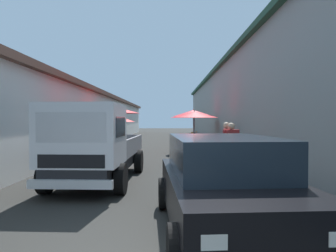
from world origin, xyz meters
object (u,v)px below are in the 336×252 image
object	(u,v)px
fruit_stall_near_left	(194,116)
hatchback_car	(225,184)
fruit_stall_mid_lane	(108,121)
parked_scooter	(102,147)
vendor_by_crates	(231,144)
plastic_stool	(179,161)
fruit_stall_near_right	(109,118)
fruit_stall_far_right	(194,121)
delivery_truck	(91,147)
vendor_in_shade	(226,143)

from	to	relation	value
fruit_stall_near_left	hatchback_car	bearing A→B (deg)	177.12
fruit_stall_mid_lane	parked_scooter	size ratio (longest dim) A/B	1.61
hatchback_car	vendor_by_crates	world-z (taller)	vendor_by_crates
fruit_stall_mid_lane	plastic_stool	size ratio (longest dim) A/B	6.24
fruit_stall_near_right	vendor_by_crates	xyz separation A→B (m)	(-1.68, -4.19, -0.85)
vendor_by_crates	parked_scooter	bearing A→B (deg)	49.38
hatchback_car	parked_scooter	bearing A→B (deg)	22.16
fruit_stall_near_left	fruit_stall_far_right	size ratio (longest dim) A/B	1.14
fruit_stall_near_right	parked_scooter	xyz separation A→B (m)	(2.61, 0.82, -1.33)
delivery_truck	vendor_by_crates	distance (m)	4.46
vendor_by_crates	fruit_stall_near_right	bearing A→B (deg)	68.17
delivery_truck	vendor_by_crates	world-z (taller)	delivery_truck
fruit_stall_near_left	vendor_in_shade	size ratio (longest dim) A/B	1.74
vendor_in_shade	fruit_stall_far_right	bearing A→B (deg)	6.37
fruit_stall_far_right	plastic_stool	bearing A→B (deg)	170.63
fruit_stall_mid_lane	vendor_by_crates	bearing A→B (deg)	-140.52
fruit_stall_far_right	vendor_by_crates	world-z (taller)	fruit_stall_far_right
fruit_stall_near_right	delivery_truck	xyz separation A→B (m)	(-3.81, -0.26, -0.74)
fruit_stall_near_right	delivery_truck	distance (m)	3.88
hatchback_car	plastic_stool	bearing A→B (deg)	5.09
fruit_stall_far_right	fruit_stall_mid_lane	world-z (taller)	fruit_stall_far_right
delivery_truck	parked_scooter	world-z (taller)	delivery_truck
fruit_stall_near_left	vendor_in_shade	distance (m)	11.42
fruit_stall_near_right	fruit_stall_mid_lane	distance (m)	4.58
fruit_stall_far_right	fruit_stall_near_right	bearing A→B (deg)	142.96
fruit_stall_mid_lane	plastic_stool	xyz separation A→B (m)	(-5.62, -3.44, -1.31)
fruit_stall_mid_lane	vendor_in_shade	world-z (taller)	fruit_stall_mid_lane
vendor_in_shade	parked_scooter	xyz separation A→B (m)	(3.71, 4.95, -0.49)
fruit_stall_far_right	parked_scooter	bearing A→B (deg)	115.12
delivery_truck	parked_scooter	distance (m)	6.54
fruit_stall_far_right	delivery_truck	bearing A→B (deg)	159.03
vendor_by_crates	hatchback_car	bearing A→B (deg)	167.85
parked_scooter	plastic_stool	size ratio (longest dim) A/B	3.89
fruit_stall_near_left	vendor_by_crates	distance (m)	12.01
fruit_stall_far_right	vendor_by_crates	size ratio (longest dim) A/B	1.53
fruit_stall_mid_lane	delivery_truck	bearing A→B (deg)	-172.06
fruit_stall_near_left	fruit_stall_far_right	bearing A→B (deg)	175.68
hatchback_car	delivery_truck	world-z (taller)	delivery_truck
fruit_stall_mid_lane	hatchback_car	bearing A→B (deg)	-160.87
vendor_in_shade	parked_scooter	size ratio (longest dim) A/B	0.96
delivery_truck	fruit_stall_near_left	bearing A→B (deg)	-14.57
fruit_stall_far_right	vendor_by_crates	bearing A→B (deg)	-173.79
vendor_by_crates	vendor_in_shade	size ratio (longest dim) A/B	0.99
vendor_in_shade	plastic_stool	distance (m)	1.71
fruit_stall_near_left	parked_scooter	size ratio (longest dim) A/B	1.67
fruit_stall_near_right	fruit_stall_mid_lane	size ratio (longest dim) A/B	0.86
fruit_stall_near_left	plastic_stool	bearing A→B (deg)	173.11
fruit_stall_near_left	vendor_in_shade	world-z (taller)	fruit_stall_near_left
fruit_stall_near_left	hatchback_car	distance (m)	17.25
vendor_in_shade	plastic_stool	world-z (taller)	vendor_in_shade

